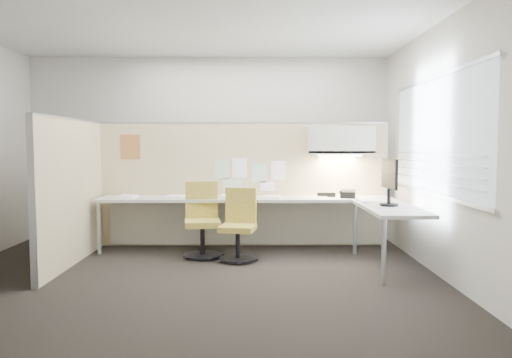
{
  "coord_description": "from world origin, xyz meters",
  "views": [
    {
      "loc": [
        0.71,
        -5.53,
        1.46
      ],
      "look_at": [
        0.73,
        0.8,
        1.02
      ],
      "focal_mm": 35.0,
      "sensor_mm": 36.0,
      "label": 1
    }
  ],
  "objects_px": {
    "chair_left": "(239,227)",
    "phone": "(348,194)",
    "chair_right": "(202,222)",
    "desk": "(271,208)",
    "monitor": "(389,179)"
  },
  "relations": [
    {
      "from": "phone",
      "to": "monitor",
      "type": "bearing_deg",
      "value": -55.68
    },
    {
      "from": "phone",
      "to": "chair_right",
      "type": "bearing_deg",
      "value": -156.38
    },
    {
      "from": "desk",
      "to": "chair_right",
      "type": "xyz_separation_m",
      "value": [
        -0.9,
        -0.24,
        -0.16
      ]
    },
    {
      "from": "chair_left",
      "to": "phone",
      "type": "height_order",
      "value": "chair_left"
    },
    {
      "from": "monitor",
      "to": "phone",
      "type": "distance_m",
      "value": 0.99
    },
    {
      "from": "monitor",
      "to": "chair_left",
      "type": "bearing_deg",
      "value": 75.97
    },
    {
      "from": "desk",
      "to": "phone",
      "type": "height_order",
      "value": "phone"
    },
    {
      "from": "chair_left",
      "to": "monitor",
      "type": "relative_size",
      "value": 1.61
    },
    {
      "from": "chair_right",
      "to": "phone",
      "type": "bearing_deg",
      "value": 1.01
    },
    {
      "from": "chair_right",
      "to": "phone",
      "type": "distance_m",
      "value": 2.0
    },
    {
      "from": "chair_left",
      "to": "monitor",
      "type": "height_order",
      "value": "monitor"
    },
    {
      "from": "desk",
      "to": "monitor",
      "type": "distance_m",
      "value": 1.66
    },
    {
      "from": "desk",
      "to": "monitor",
      "type": "bearing_deg",
      "value": -30.81
    },
    {
      "from": "monitor",
      "to": "phone",
      "type": "relative_size",
      "value": 2.21
    },
    {
      "from": "desk",
      "to": "phone",
      "type": "bearing_deg",
      "value": 4.15
    }
  ]
}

